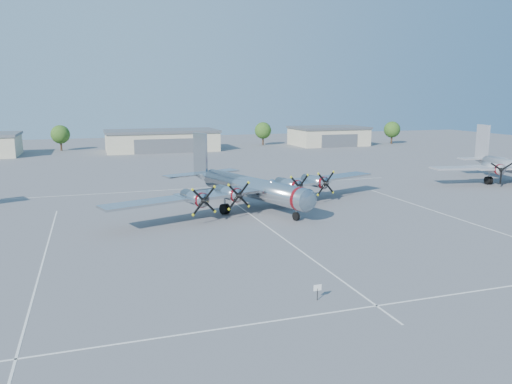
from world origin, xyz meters
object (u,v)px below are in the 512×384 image
object	(u,v)px
hangar_center	(162,140)
tree_far_east	(392,130)
main_bomber_b29	(248,207)
twin_engine_east	(509,183)
tree_east	(263,131)
info_placard	(318,289)
tree_west	(60,134)
hangar_east	(328,136)

from	to	relation	value
hangar_center	tree_far_east	size ratio (longest dim) A/B	4.31
main_bomber_b29	twin_engine_east	size ratio (longest dim) A/B	1.39
tree_east	info_placard	xyz separation A→B (m)	(-33.35, -107.86, -3.44)
tree_east	tree_far_east	bearing A→B (deg)	-11.89
tree_west	info_placard	distance (m)	112.03
tree_west	tree_east	size ratio (longest dim) A/B	1.00
twin_engine_east	tree_far_east	bearing A→B (deg)	82.00
tree_west	main_bomber_b29	bearing A→B (deg)	-71.96
twin_engine_east	tree_east	bearing A→B (deg)	112.63
tree_west	tree_far_east	bearing A→B (deg)	-6.14
tree_west	tree_east	world-z (taller)	same
hangar_center	tree_far_east	world-z (taller)	tree_far_east
tree_west	info_placard	size ratio (longest dim) A/B	5.96
twin_engine_east	hangar_east	bearing A→B (deg)	98.84
hangar_center	main_bomber_b29	bearing A→B (deg)	-89.20
info_placard	twin_engine_east	bearing A→B (deg)	32.45
hangar_center	info_placard	bearing A→B (deg)	-91.89
hangar_east	tree_east	world-z (taller)	tree_east
tree_far_east	info_placard	size ratio (longest dim) A/B	5.96
main_bomber_b29	info_placard	xyz separation A→B (m)	(-4.36, -30.00, 0.78)
twin_engine_east	tree_west	bearing A→B (deg)	143.16
tree_west	tree_far_east	xyz separation A→B (m)	(93.00, -10.00, 0.00)
tree_west	main_bomber_b29	distance (m)	84.10
tree_east	info_placard	size ratio (longest dim) A/B	5.96
tree_west	hangar_east	bearing A→B (deg)	-6.28
hangar_center	twin_engine_east	xyz separation A→B (m)	(47.02, -67.86, -2.71)
hangar_east	main_bomber_b29	bearing A→B (deg)	-123.20
tree_east	main_bomber_b29	bearing A→B (deg)	-110.43
hangar_east	main_bomber_b29	size ratio (longest dim) A/B	0.52
twin_engine_east	info_placard	size ratio (longest dim) A/B	25.41
hangar_center	tree_far_east	bearing A→B (deg)	-1.65
hangar_center	tree_far_east	xyz separation A→B (m)	(68.00, -1.96, 1.51)
hangar_center	tree_west	world-z (taller)	tree_west
hangar_center	hangar_east	world-z (taller)	same
tree_west	main_bomber_b29	size ratio (longest dim) A/B	0.17
hangar_center	tree_west	size ratio (longest dim) A/B	4.31
hangar_east	info_placard	bearing A→B (deg)	-116.76
tree_west	twin_engine_east	bearing A→B (deg)	-46.50
hangar_east	info_placard	xyz separation A→B (m)	(-51.35, -101.82, -1.93)
hangar_center	info_placard	distance (m)	101.90
hangar_east	tree_west	xyz separation A→B (m)	(-73.00, 8.04, 1.51)
tree_west	info_placard	xyz separation A→B (m)	(21.65, -109.86, -3.44)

